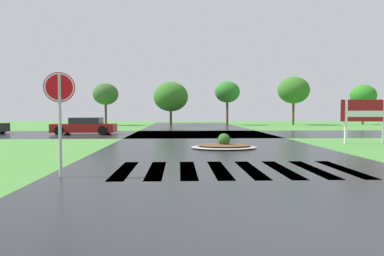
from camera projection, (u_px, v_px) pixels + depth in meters
ground_plane at (310, 252)px, 4.46m from camera, size 120.00×120.00×0.10m
asphalt_roadway at (219, 153)px, 14.44m from camera, size 10.10×80.00×0.01m
asphalt_cross_road at (201, 134)px, 26.87m from camera, size 90.00×9.09×0.01m
crosswalk_stripes at (235, 170)px, 10.39m from camera, size 6.75×3.36×0.01m
stop_sign at (60, 99)px, 9.13m from camera, size 0.73×0.28×2.66m
estate_billboard at (365, 113)px, 18.70m from camera, size 2.48×0.26×2.33m
median_island at (224, 146)px, 16.38m from camera, size 2.95×2.21×0.68m
car_dark_suv at (85, 126)px, 26.35m from camera, size 4.47×2.12×1.23m
background_treeline at (235, 94)px, 44.01m from camera, size 35.29×6.29×5.95m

